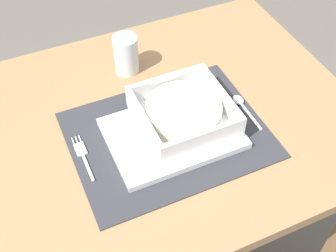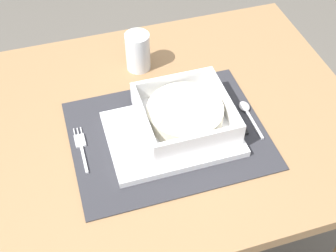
{
  "view_description": "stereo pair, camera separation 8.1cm",
  "coord_description": "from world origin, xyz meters",
  "px_view_note": "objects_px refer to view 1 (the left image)",
  "views": [
    {
      "loc": [
        -0.25,
        -0.64,
        1.45
      ],
      "look_at": [
        0.01,
        -0.05,
        0.74
      ],
      "focal_mm": 47.51,
      "sensor_mm": 36.0,
      "label": 1
    },
    {
      "loc": [
        -0.17,
        -0.67,
        1.45
      ],
      "look_at": [
        0.01,
        -0.05,
        0.74
      ],
      "focal_mm": 47.51,
      "sensor_mm": 36.0,
      "label": 2
    }
  ],
  "objects_px": {
    "bread_knife": "(226,118)",
    "drinking_glass": "(126,56)",
    "fork": "(83,154)",
    "porridge_bowl": "(183,113)",
    "spoon": "(241,103)",
    "butter_knife": "(232,110)",
    "dining_table": "(154,150)"
  },
  "relations": [
    {
      "from": "bread_knife",
      "to": "drinking_glass",
      "type": "distance_m",
      "value": 0.29
    },
    {
      "from": "fork",
      "to": "bread_knife",
      "type": "distance_m",
      "value": 0.33
    },
    {
      "from": "porridge_bowl",
      "to": "spoon",
      "type": "height_order",
      "value": "porridge_bowl"
    },
    {
      "from": "porridge_bowl",
      "to": "drinking_glass",
      "type": "relative_size",
      "value": 1.96
    },
    {
      "from": "porridge_bowl",
      "to": "spoon",
      "type": "xyz_separation_m",
      "value": [
        0.15,
        0.0,
        -0.03
      ]
    },
    {
      "from": "bread_knife",
      "to": "drinking_glass",
      "type": "height_order",
      "value": "drinking_glass"
    },
    {
      "from": "drinking_glass",
      "to": "butter_knife",
      "type": "bearing_deg",
      "value": -54.99
    },
    {
      "from": "dining_table",
      "to": "porridge_bowl",
      "type": "height_order",
      "value": "porridge_bowl"
    },
    {
      "from": "butter_knife",
      "to": "bread_knife",
      "type": "xyz_separation_m",
      "value": [
        -0.02,
        -0.02,
        0.0
      ]
    },
    {
      "from": "fork",
      "to": "spoon",
      "type": "distance_m",
      "value": 0.38
    },
    {
      "from": "porridge_bowl",
      "to": "butter_knife",
      "type": "bearing_deg",
      "value": -2.68
    },
    {
      "from": "fork",
      "to": "bread_knife",
      "type": "bearing_deg",
      "value": -3.81
    },
    {
      "from": "dining_table",
      "to": "fork",
      "type": "height_order",
      "value": "fork"
    },
    {
      "from": "dining_table",
      "to": "fork",
      "type": "distance_m",
      "value": 0.21
    },
    {
      "from": "spoon",
      "to": "bread_knife",
      "type": "distance_m",
      "value": 0.06
    },
    {
      "from": "dining_table",
      "to": "bread_knife",
      "type": "height_order",
      "value": "bread_knife"
    },
    {
      "from": "dining_table",
      "to": "fork",
      "type": "relative_size",
      "value": 7.39
    },
    {
      "from": "dining_table",
      "to": "fork",
      "type": "xyz_separation_m",
      "value": [
        -0.17,
        -0.03,
        0.11
      ]
    },
    {
      "from": "dining_table",
      "to": "drinking_glass",
      "type": "height_order",
      "value": "drinking_glass"
    },
    {
      "from": "fork",
      "to": "butter_knife",
      "type": "relative_size",
      "value": 0.97
    },
    {
      "from": "spoon",
      "to": "butter_knife",
      "type": "xyz_separation_m",
      "value": [
        -0.03,
        -0.01,
        -0.0
      ]
    },
    {
      "from": "butter_knife",
      "to": "bread_knife",
      "type": "relative_size",
      "value": 1.0
    },
    {
      "from": "bread_knife",
      "to": "spoon",
      "type": "bearing_deg",
      "value": 29.35
    },
    {
      "from": "fork",
      "to": "bread_knife",
      "type": "xyz_separation_m",
      "value": [
        0.33,
        -0.03,
        0.0
      ]
    },
    {
      "from": "porridge_bowl",
      "to": "butter_knife",
      "type": "xyz_separation_m",
      "value": [
        0.12,
        -0.01,
        -0.04
      ]
    },
    {
      "from": "dining_table",
      "to": "butter_knife",
      "type": "bearing_deg",
      "value": -15.88
    },
    {
      "from": "spoon",
      "to": "drinking_glass",
      "type": "height_order",
      "value": "drinking_glass"
    },
    {
      "from": "butter_knife",
      "to": "bread_knife",
      "type": "height_order",
      "value": "same"
    },
    {
      "from": "bread_knife",
      "to": "drinking_glass",
      "type": "bearing_deg",
      "value": 122.9
    },
    {
      "from": "bread_knife",
      "to": "dining_table",
      "type": "bearing_deg",
      "value": 159.91
    },
    {
      "from": "porridge_bowl",
      "to": "spoon",
      "type": "distance_m",
      "value": 0.15
    },
    {
      "from": "porridge_bowl",
      "to": "butter_knife",
      "type": "distance_m",
      "value": 0.13
    }
  ]
}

